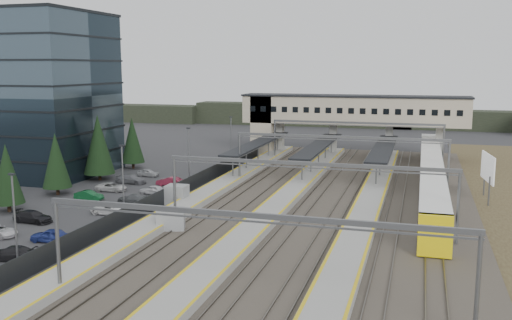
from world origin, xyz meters
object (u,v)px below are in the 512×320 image
(footbridge, at_px, (338,113))
(train, at_px, (431,174))
(billboard, at_px, (488,169))
(office_building, at_px, (22,94))
(relay_cabin_near, at_px, (171,220))
(relay_cabin_far, at_px, (177,195))

(footbridge, relative_size, train, 0.67)
(train, bearing_deg, footbridge, 123.39)
(train, xyz_separation_m, billboard, (6.45, -5.38, 1.87))
(office_building, xyz_separation_m, relay_cabin_near, (34.81, -22.83, -11.06))
(footbridge, xyz_separation_m, billboard, (22.74, -30.10, -3.98))
(office_building, relative_size, billboard, 3.65)
(office_building, relative_size, footbridge, 0.60)
(office_building, distance_m, relay_cabin_near, 43.07)
(relay_cabin_near, xyz_separation_m, billboard, (31.64, 22.72, 2.82))
(relay_cabin_near, height_order, train, train)
(relay_cabin_near, distance_m, relay_cabin_far, 11.37)
(relay_cabin_near, relative_size, relay_cabin_far, 1.26)
(billboard, bearing_deg, relay_cabin_far, -161.27)
(footbridge, bearing_deg, billboard, -52.93)
(office_building, bearing_deg, footbridge, 34.47)
(relay_cabin_near, height_order, footbridge, footbridge)
(office_building, bearing_deg, relay_cabin_near, -33.26)
(relay_cabin_near, relative_size, train, 0.05)
(office_building, height_order, relay_cabin_near, office_building)
(relay_cabin_near, xyz_separation_m, footbridge, (8.90, 52.83, 6.80))
(relay_cabin_far, distance_m, billboard, 37.84)
(relay_cabin_far, xyz_separation_m, billboard, (35.74, 12.12, 2.81))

